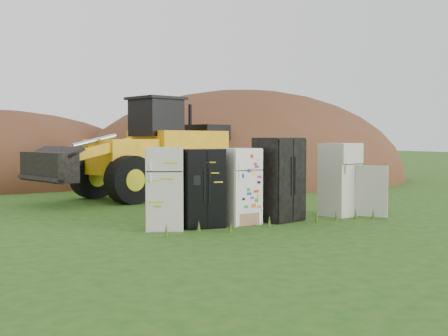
# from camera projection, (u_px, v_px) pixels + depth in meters

# --- Properties ---
(ground) EXTENTS (120.00, 120.00, 0.00)m
(ground) POSITION_uv_depth(u_px,v_px,m) (263.00, 222.00, 13.15)
(ground) COLOR #1C4B14
(ground) RESTS_ON ground
(fridge_leftmost) EXTENTS (1.01, 1.00, 1.77)m
(fridge_leftmost) POSITION_uv_depth(u_px,v_px,m) (165.00, 189.00, 11.96)
(fridge_leftmost) COLOR silver
(fridge_leftmost) RESTS_ON ground
(fridge_black_side) EXTENTS (0.97, 0.80, 1.72)m
(fridge_black_side) POSITION_uv_depth(u_px,v_px,m) (201.00, 188.00, 12.33)
(fridge_black_side) COLOR black
(fridge_black_side) RESTS_ON ground
(fridge_sticker) EXTENTS (0.84, 0.79, 1.73)m
(fridge_sticker) POSITION_uv_depth(u_px,v_px,m) (240.00, 186.00, 12.77)
(fridge_sticker) COLOR white
(fridge_sticker) RESTS_ON ground
(fridge_dark_mid) EXTENTS (1.20, 1.07, 1.97)m
(fridge_dark_mid) POSITION_uv_depth(u_px,v_px,m) (279.00, 179.00, 13.28)
(fridge_dark_mid) COLOR black
(fridge_dark_mid) RESTS_ON ground
(fridge_open_door) EXTENTS (0.99, 0.94, 1.83)m
(fridge_open_door) POSITION_uv_depth(u_px,v_px,m) (340.00, 179.00, 14.16)
(fridge_open_door) COLOR silver
(fridge_open_door) RESTS_ON ground
(wheel_loader) EXTENTS (7.37, 4.60, 3.32)m
(wheel_loader) POSITION_uv_depth(u_px,v_px,m) (135.00, 148.00, 18.08)
(wheel_loader) COLOR #FDAE10
(wheel_loader) RESTS_ON ground
(dirt_mound_right) EXTENTS (15.93, 11.68, 8.30)m
(dirt_mound_right) POSITION_uv_depth(u_px,v_px,m) (247.00, 181.00, 25.69)
(dirt_mound_right) COLOR #4D2B18
(dirt_mound_right) RESTS_ON ground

